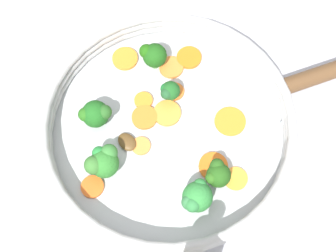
{
  "coord_description": "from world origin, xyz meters",
  "views": [
    {
      "loc": [
        -0.27,
        0.01,
        0.67
      ],
      "look_at": [
        0.0,
        0.0,
        0.03
      ],
      "focal_mm": 50.0,
      "sensor_mm": 36.0,
      "label": 1
    }
  ],
  "objects_px": {
    "carrot_slice_0": "(236,179)",
    "carrot_slice_6": "(125,59)",
    "carrot_slice_3": "(230,121)",
    "broccoli_floret_5": "(152,55)",
    "broccoli_floret_0": "(103,162)",
    "carrot_slice_11": "(171,67)",
    "carrot_slice_7": "(213,166)",
    "carrot_slice_9": "(143,101)",
    "carrot_slice_8": "(174,91)",
    "carrot_slice_1": "(167,113)",
    "carrot_slice_4": "(92,187)",
    "carrot_slice_2": "(145,117)",
    "broccoli_floret_3": "(95,114)",
    "mushroom_piece_0": "(127,142)",
    "broccoli_floret_4": "(218,174)",
    "skillet": "(168,132)",
    "carrot_slice_5": "(141,146)",
    "broccoli_floret_1": "(196,197)",
    "broccoli_floret_2": "(169,91)",
    "carrot_slice_10": "(189,58)"
  },
  "relations": [
    {
      "from": "carrot_slice_3",
      "to": "broccoli_floret_5",
      "type": "relative_size",
      "value": 1.0
    },
    {
      "from": "carrot_slice_0",
      "to": "carrot_slice_8",
      "type": "relative_size",
      "value": 1.13
    },
    {
      "from": "broccoli_floret_0",
      "to": "broccoli_floret_3",
      "type": "height_order",
      "value": "broccoli_floret_0"
    },
    {
      "from": "skillet",
      "to": "broccoli_floret_3",
      "type": "height_order",
      "value": "broccoli_floret_3"
    },
    {
      "from": "carrot_slice_2",
      "to": "broccoli_floret_3",
      "type": "bearing_deg",
      "value": 90.54
    },
    {
      "from": "carrot_slice_1",
      "to": "carrot_slice_9",
      "type": "relative_size",
      "value": 1.48
    },
    {
      "from": "carrot_slice_11",
      "to": "broccoli_floret_4",
      "type": "relative_size",
      "value": 0.91
    },
    {
      "from": "carrot_slice_3",
      "to": "carrot_slice_6",
      "type": "distance_m",
      "value": 0.2
    },
    {
      "from": "carrot_slice_0",
      "to": "carrot_slice_8",
      "type": "xyz_separation_m",
      "value": [
        0.14,
        0.08,
        0.0
      ]
    },
    {
      "from": "carrot_slice_5",
      "to": "carrot_slice_11",
      "type": "bearing_deg",
      "value": -21.63
    },
    {
      "from": "carrot_slice_6",
      "to": "broccoli_floret_5",
      "type": "height_order",
      "value": "broccoli_floret_5"
    },
    {
      "from": "carrot_slice_8",
      "to": "broccoli_floret_3",
      "type": "xyz_separation_m",
      "value": [
        -0.04,
        0.12,
        0.02
      ]
    },
    {
      "from": "carrot_slice_9",
      "to": "broccoli_floret_4",
      "type": "relative_size",
      "value": 0.67
    },
    {
      "from": "broccoli_floret_3",
      "to": "broccoli_floret_5",
      "type": "xyz_separation_m",
      "value": [
        0.09,
        -0.09,
        0.0
      ]
    },
    {
      "from": "carrot_slice_2",
      "to": "carrot_slice_7",
      "type": "distance_m",
      "value": 0.13
    },
    {
      "from": "carrot_slice_0",
      "to": "carrot_slice_2",
      "type": "distance_m",
      "value": 0.16
    },
    {
      "from": "carrot_slice_7",
      "to": "broccoli_floret_3",
      "type": "relative_size",
      "value": 0.85
    },
    {
      "from": "carrot_slice_4",
      "to": "carrot_slice_0",
      "type": "bearing_deg",
      "value": -89.47
    },
    {
      "from": "carrot_slice_3",
      "to": "broccoli_floret_5",
      "type": "distance_m",
      "value": 0.16
    },
    {
      "from": "carrot_slice_2",
      "to": "carrot_slice_8",
      "type": "height_order",
      "value": "carrot_slice_2"
    },
    {
      "from": "carrot_slice_10",
      "to": "carrot_slice_11",
      "type": "relative_size",
      "value": 1.03
    },
    {
      "from": "carrot_slice_7",
      "to": "carrot_slice_11",
      "type": "xyz_separation_m",
      "value": [
        0.17,
        0.05,
        0.0
      ]
    },
    {
      "from": "carrot_slice_3",
      "to": "mushroom_piece_0",
      "type": "bearing_deg",
      "value": 99.77
    },
    {
      "from": "carrot_slice_8",
      "to": "mushroom_piece_0",
      "type": "bearing_deg",
      "value": 137.4
    },
    {
      "from": "skillet",
      "to": "broccoli_floret_0",
      "type": "bearing_deg",
      "value": 120.79
    },
    {
      "from": "carrot_slice_4",
      "to": "carrot_slice_11",
      "type": "bearing_deg",
      "value": -32.97
    },
    {
      "from": "carrot_slice_0",
      "to": "mushroom_piece_0",
      "type": "xyz_separation_m",
      "value": [
        0.06,
        0.15,
        0.0
      ]
    },
    {
      "from": "broccoli_floret_1",
      "to": "carrot_slice_7",
      "type": "bearing_deg",
      "value": -29.93
    },
    {
      "from": "skillet",
      "to": "carrot_slice_6",
      "type": "xyz_separation_m",
      "value": [
        0.13,
        0.06,
        0.01
      ]
    },
    {
      "from": "broccoli_floret_4",
      "to": "carrot_slice_7",
      "type": "bearing_deg",
      "value": 7.21
    },
    {
      "from": "broccoli_floret_0",
      "to": "carrot_slice_8",
      "type": "bearing_deg",
      "value": -41.97
    },
    {
      "from": "carrot_slice_5",
      "to": "broccoli_floret_5",
      "type": "xyz_separation_m",
      "value": [
        0.14,
        -0.02,
        0.03
      ]
    },
    {
      "from": "carrot_slice_2",
      "to": "broccoli_floret_0",
      "type": "bearing_deg",
      "value": 142.46
    },
    {
      "from": "carrot_slice_10",
      "to": "broccoli_floret_4",
      "type": "relative_size",
      "value": 0.93
    },
    {
      "from": "broccoli_floret_3",
      "to": "carrot_slice_9",
      "type": "bearing_deg",
      "value": -67.45
    },
    {
      "from": "broccoli_floret_3",
      "to": "broccoli_floret_2",
      "type": "bearing_deg",
      "value": -73.94
    },
    {
      "from": "broccoli_floret_2",
      "to": "broccoli_floret_3",
      "type": "height_order",
      "value": "broccoli_floret_3"
    },
    {
      "from": "carrot_slice_8",
      "to": "mushroom_piece_0",
      "type": "relative_size",
      "value": 0.96
    },
    {
      "from": "carrot_slice_5",
      "to": "mushroom_piece_0",
      "type": "distance_m",
      "value": 0.02
    },
    {
      "from": "carrot_slice_7",
      "to": "broccoli_floret_3",
      "type": "height_order",
      "value": "broccoli_floret_3"
    },
    {
      "from": "carrot_slice_1",
      "to": "carrot_slice_4",
      "type": "xyz_separation_m",
      "value": [
        -0.11,
        0.11,
        -0.0
      ]
    },
    {
      "from": "mushroom_piece_0",
      "to": "broccoli_floret_0",
      "type": "bearing_deg",
      "value": 139.44
    },
    {
      "from": "carrot_slice_6",
      "to": "carrot_slice_5",
      "type": "bearing_deg",
      "value": -171.88
    },
    {
      "from": "carrot_slice_2",
      "to": "carrot_slice_11",
      "type": "distance_m",
      "value": 0.1
    },
    {
      "from": "carrot_slice_0",
      "to": "carrot_slice_6",
      "type": "distance_m",
      "value": 0.26
    },
    {
      "from": "carrot_slice_7",
      "to": "carrot_slice_9",
      "type": "relative_size",
      "value": 1.49
    },
    {
      "from": "broccoli_floret_0",
      "to": "carrot_slice_11",
      "type": "bearing_deg",
      "value": -32.8
    },
    {
      "from": "mushroom_piece_0",
      "to": "carrot_slice_8",
      "type": "bearing_deg",
      "value": -42.6
    },
    {
      "from": "carrot_slice_0",
      "to": "carrot_slice_6",
      "type": "relative_size",
      "value": 0.84
    },
    {
      "from": "carrot_slice_11",
      "to": "broccoli_floret_5",
      "type": "relative_size",
      "value": 0.82
    }
  ]
}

